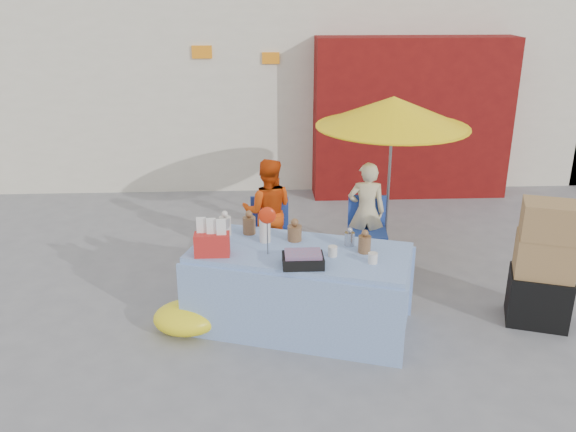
{
  "coord_description": "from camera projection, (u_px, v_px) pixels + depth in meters",
  "views": [
    {
      "loc": [
        -0.31,
        -5.59,
        3.36
      ],
      "look_at": [
        -0.01,
        0.6,
        1.0
      ],
      "focal_mm": 38.0,
      "sensor_mm": 36.0,
      "label": 1
    }
  ],
  "objects": [
    {
      "name": "ground",
      "position": [
        292.0,
        325.0,
        6.43
      ],
      "size": [
        80.0,
        80.0,
        0.0
      ],
      "primitive_type": "plane",
      "color": "slate",
      "rests_on": "ground"
    },
    {
      "name": "tarp_bundle",
      "position": [
        188.0,
        318.0,
        6.26
      ],
      "size": [
        0.79,
        0.67,
        0.32
      ],
      "primitive_type": "ellipsoid",
      "rotation": [
        0.0,
        0.0,
        0.17
      ],
      "color": "yellow",
      "rests_on": "ground"
    },
    {
      "name": "box_stack",
      "position": [
        543.0,
        268.0,
        6.28
      ],
      "size": [
        0.73,
        0.67,
        1.34
      ],
      "rotation": [
        0.0,
        0.0,
        -0.33
      ],
      "color": "black",
      "rests_on": "ground"
    },
    {
      "name": "vendor_orange",
      "position": [
        268.0,
        211.0,
        7.68
      ],
      "size": [
        0.71,
        0.58,
        1.37
      ],
      "primitive_type": "imported",
      "rotation": [
        0.0,
        0.0,
        3.05
      ],
      "color": "#D7420B",
      "rests_on": "ground"
    },
    {
      "name": "market_table",
      "position": [
        299.0,
        287.0,
        6.27
      ],
      "size": [
        2.45,
        1.68,
        1.36
      ],
      "rotation": [
        0.0,
        0.0,
        -0.31
      ],
      "color": "#90B0E7",
      "rests_on": "ground"
    },
    {
      "name": "umbrella",
      "position": [
        393.0,
        113.0,
        7.46
      ],
      "size": [
        1.9,
        1.9,
        2.09
      ],
      "color": "gray",
      "rests_on": "ground"
    },
    {
      "name": "chair_left",
      "position": [
        269.0,
        247.0,
        7.71
      ],
      "size": [
        0.52,
        0.51,
        0.85
      ],
      "rotation": [
        0.0,
        0.0,
        -0.1
      ],
      "color": "#213E9B",
      "rests_on": "ground"
    },
    {
      "name": "vendor_beige",
      "position": [
        366.0,
        212.0,
        7.75
      ],
      "size": [
        0.5,
        0.36,
        1.31
      ],
      "primitive_type": "imported",
      "rotation": [
        0.0,
        0.0,
        3.05
      ],
      "color": "beige",
      "rests_on": "ground"
    },
    {
      "name": "chair_right",
      "position": [
        367.0,
        245.0,
        7.76
      ],
      "size": [
        0.52,
        0.51,
        0.85
      ],
      "rotation": [
        0.0,
        0.0,
        -0.1
      ],
      "color": "#213E9B",
      "rests_on": "ground"
    }
  ]
}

